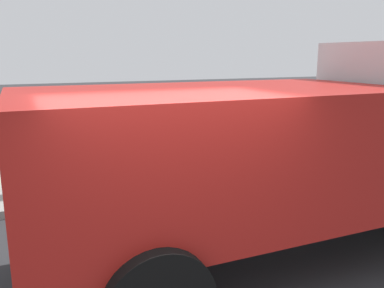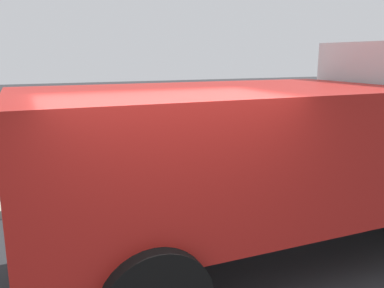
% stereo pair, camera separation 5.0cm
% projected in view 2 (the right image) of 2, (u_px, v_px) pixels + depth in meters
% --- Properties ---
extents(sidewalk_curb, '(36.00, 5.00, 0.15)m').
position_uv_depth(sidewalk_curb, '(86.00, 168.00, 9.95)').
color(sidewalk_curb, '#99968E').
rests_on(sidewalk_curb, ground).
extents(fire_hydrant, '(0.24, 0.54, 0.81)m').
position_uv_depth(fire_hydrant, '(56.00, 167.00, 8.13)').
color(fire_hydrant, '#2D8438').
rests_on(fire_hydrant, sidewalk_curb).
extents(loose_tire, '(1.16, 0.75, 1.11)m').
position_uv_depth(loose_tire, '(54.00, 163.00, 7.96)').
color(loose_tire, black).
rests_on(loose_tire, sidewalk_curb).
extents(dump_truck_red, '(7.01, 2.83, 3.00)m').
position_uv_depth(dump_truck_red, '(298.00, 143.00, 5.59)').
color(dump_truck_red, red).
rests_on(dump_truck_red, ground).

